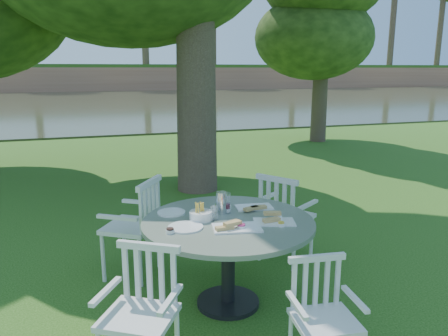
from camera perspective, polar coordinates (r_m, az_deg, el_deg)
The scene contains 9 objects.
ground at distance 5.59m, azimuth 0.64°, elevation -8.96°, with size 140.00×140.00×0.00m, color #18400D.
table at distance 3.84m, azimuth 0.55°, elevation -8.80°, with size 1.49×1.49×0.80m.
chair_ne at distance 4.73m, azimuth 7.54°, elevation -5.73°, with size 0.66×0.67×0.98m.
chair_nw at distance 4.48m, azimuth -10.98°, elevation -6.73°, with size 0.68×0.69×1.01m.
chair_sw at distance 3.14m, azimuth -10.43°, elevation -16.76°, with size 0.62×0.61×0.91m.
chair_se at distance 3.21m, azimuth 12.50°, elevation -17.32°, with size 0.46×0.43×0.82m.
tableware at distance 3.84m, azimuth -0.62°, elevation -6.02°, with size 1.12×0.84×0.20m.
river at distance 28.05m, azimuth -14.60°, elevation 8.18°, with size 100.00×28.00×0.12m, color #2D311D.
far_bank at distance 46.37m, azimuth -16.26°, elevation 18.75°, with size 100.00×18.00×15.20m.
Camera 1 is at (-1.65, -4.92, 2.08)m, focal length 35.00 mm.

